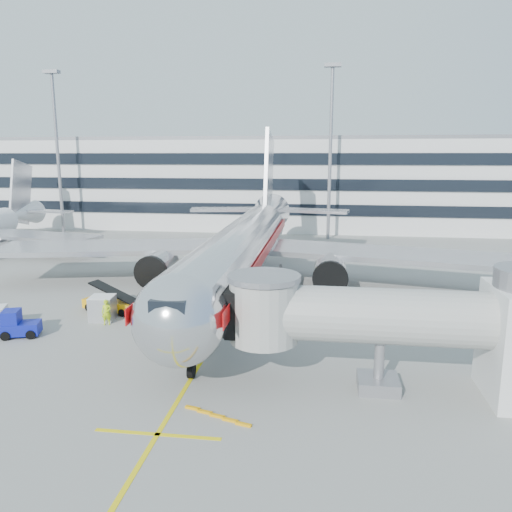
# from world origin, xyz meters

# --- Properties ---
(ground) EXTENTS (180.00, 180.00, 0.00)m
(ground) POSITION_xyz_m (0.00, 0.00, 0.00)
(ground) COLOR gray
(ground) RESTS_ON ground
(lead_in_line) EXTENTS (0.25, 70.00, 0.01)m
(lead_in_line) POSITION_xyz_m (0.00, 10.00, 0.01)
(lead_in_line) COLOR yellow
(lead_in_line) RESTS_ON ground
(stop_bar) EXTENTS (6.00, 0.25, 0.01)m
(stop_bar) POSITION_xyz_m (0.00, -14.00, 0.01)
(stop_bar) COLOR yellow
(stop_bar) RESTS_ON ground
(main_jet) EXTENTS (50.95, 48.70, 16.06)m
(main_jet) POSITION_xyz_m (0.00, 11.72, 4.23)
(main_jet) COLOR silver
(main_jet) RESTS_ON ground
(jet_bridge) EXTENTS (17.80, 4.50, 7.00)m
(jet_bridge) POSITION_xyz_m (12.18, -8.00, 3.87)
(jet_bridge) COLOR silver
(jet_bridge) RESTS_ON ground
(terminal) EXTENTS (150.00, 24.25, 15.60)m
(terminal) POSITION_xyz_m (0.00, 57.95, 7.80)
(terminal) COLOR silver
(terminal) RESTS_ON ground
(light_mast_west) EXTENTS (2.40, 1.20, 25.45)m
(light_mast_west) POSITION_xyz_m (-35.00, 42.00, 14.88)
(light_mast_west) COLOR gray
(light_mast_west) RESTS_ON ground
(light_mast_centre) EXTENTS (2.40, 1.20, 25.45)m
(light_mast_centre) POSITION_xyz_m (8.00, 42.00, 14.88)
(light_mast_centre) COLOR gray
(light_mast_centre) RESTS_ON ground
(belt_loader) EXTENTS (5.10, 3.00, 2.38)m
(belt_loader) POSITION_xyz_m (-9.76, 3.29, 0.68)
(belt_loader) COLOR #EC9E09
(belt_loader) RESTS_ON ground
(baggage_tug) EXTENTS (2.90, 2.27, 1.94)m
(baggage_tug) POSITION_xyz_m (-13.88, -3.14, 0.84)
(baggage_tug) COLOR #0D1792
(baggage_tug) RESTS_ON ground
(cargo_container_front) EXTENTS (1.98, 1.98, 1.89)m
(cargo_container_front) POSITION_xyz_m (-9.53, 1.15, 0.95)
(cargo_container_front) COLOR #B9BBC0
(cargo_container_front) RESTS_ON ground
(ramp_worker) EXTENTS (0.81, 0.64, 1.94)m
(ramp_worker) POSITION_xyz_m (-8.73, 0.08, 0.97)
(ramp_worker) COLOR #B3D916
(ramp_worker) RESTS_ON ground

